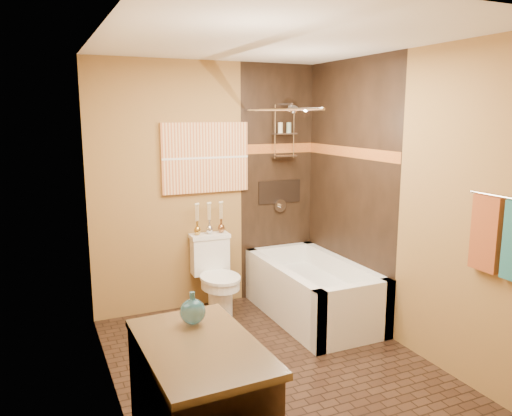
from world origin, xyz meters
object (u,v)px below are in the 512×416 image
sunset_painting (205,158)px  vanity (200,416)px  bathtub (312,295)px  toilet (216,275)px

sunset_painting → vanity: size_ratio=0.95×
sunset_painting → vanity: sunset_painting is taller
sunset_painting → bathtub: (0.84, -0.73, -1.33)m
bathtub → vanity: size_ratio=1.58×
sunset_painting → bathtub: bearing=-40.8°
sunset_painting → toilet: 1.18m
sunset_painting → vanity: 2.86m
bathtub → toilet: size_ratio=1.92×
bathtub → toilet: (-0.84, 0.46, 0.18)m
vanity → bathtub: bearing=43.9°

